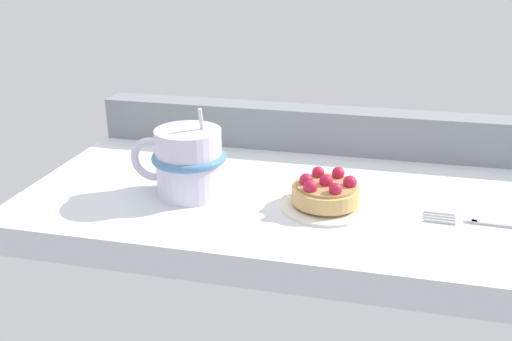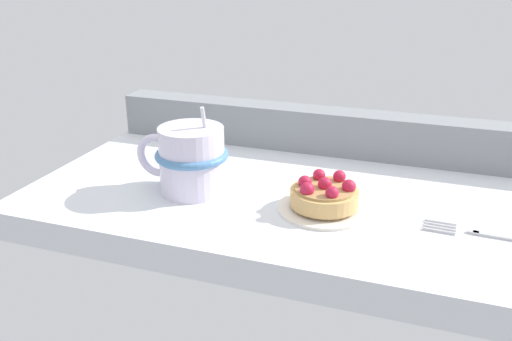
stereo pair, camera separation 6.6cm
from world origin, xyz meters
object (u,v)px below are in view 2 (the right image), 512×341
object	(u,v)px
dessert_plate	(324,207)
raspberry_tart	(324,194)
coffee_mug	(190,159)
dessert_fork	(508,237)

from	to	relation	value
dessert_plate	raspberry_tart	world-z (taller)	raspberry_tart
dessert_plate	coffee_mug	size ratio (longest dim) A/B	0.88
raspberry_tart	coffee_mug	xyz separation A→B (cm)	(-17.34, -0.04, 2.27)
raspberry_tart	dessert_fork	xyz separation A→B (cm)	(20.26, -0.51, -1.80)
dessert_plate	dessert_fork	bearing A→B (deg)	-1.42
raspberry_tart	coffee_mug	world-z (taller)	coffee_mug
raspberry_tart	coffee_mug	size ratio (longest dim) A/B	0.65
dessert_plate	coffee_mug	distance (cm)	17.81
raspberry_tart	coffee_mug	distance (cm)	17.49
dessert_fork	coffee_mug	bearing A→B (deg)	179.30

